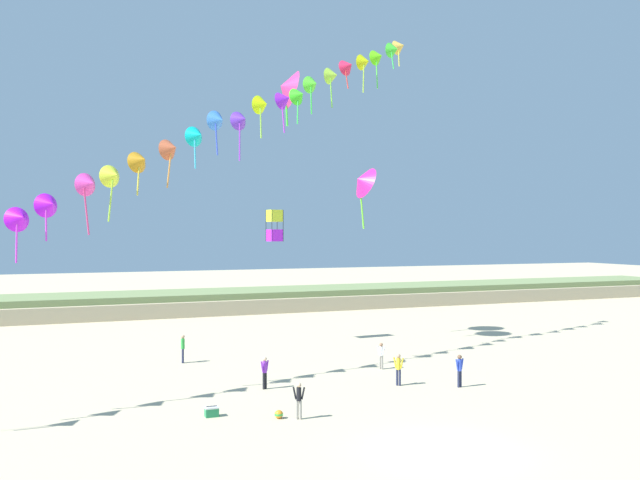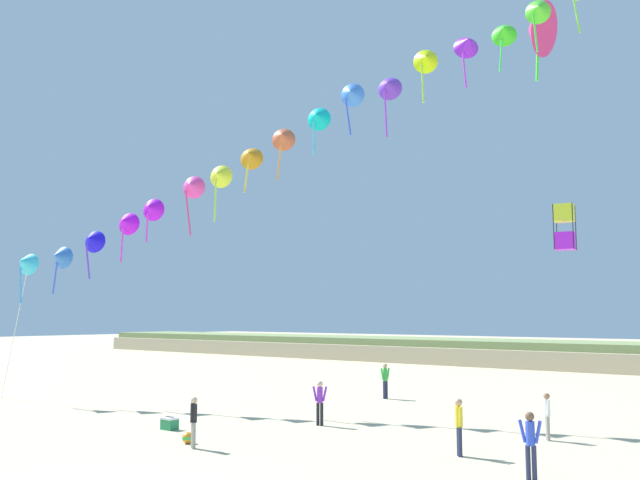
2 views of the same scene
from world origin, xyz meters
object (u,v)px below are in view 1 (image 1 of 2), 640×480
Objects in this scene: person_far_center at (398,367)px; person_far_right at (265,370)px; large_kite_high_solo at (287,88)px; person_near_right at (183,347)px; beach_cooler at (212,412)px; person_near_left at (460,368)px; large_kite_low_lead at (275,226)px; person_mid_center at (381,354)px; person_far_left at (299,398)px; large_kite_mid_trail at (362,181)px; beach_ball at (279,414)px.

person_far_right is at bearing 164.79° from person_far_center.
person_near_right is at bearing -163.60° from large_kite_high_solo.
beach_cooler is (-1.02, -12.47, -0.77)m from person_near_right.
large_kite_high_solo reaches higher than person_near_left.
person_mid_center is at bearing -75.20° from large_kite_low_lead.
person_far_right is (-7.72, -2.29, 0.06)m from person_mid_center.
person_far_left is 0.32× the size of large_kite_mid_trail.
person_near_left is 1.02× the size of person_far_right.
beach_cooler is at bearing 152.01° from person_far_left.
large_kite_mid_trail reaches higher than person_far_left.
beach_cooler is (-10.26, -2.27, -0.74)m from person_far_center.
beach_cooler is 2.91m from beach_ball.
person_far_left is at bearing -29.30° from beach_ball.
large_kite_low_lead reaches higher than person_near_left.
person_far_right is at bearing 160.64° from person_near_left.
person_near_right is 0.76× the size of large_kite_low_lead.
person_far_left is 2.70× the size of beach_cooler.
person_far_right is at bearing 79.20° from beach_ball.
person_mid_center is 13.65m from large_kite_low_lead.
person_mid_center is 11.69m from beach_ball.
person_near_left is at bearing -28.61° from person_far_center.
person_near_right is 1.12× the size of person_mid_center.
person_near_left is 0.97× the size of person_near_right.
large_kite_low_lead is (7.41, 4.91, 7.41)m from person_near_right.
person_near_right is 11.57m from large_kite_low_lead.
person_far_center is 20.85m from large_kite_high_solo.
large_kite_mid_trail is 9.55m from large_kite_high_solo.
beach_ball is at bearing -83.53° from person_near_right.
person_near_right reaches higher than person_mid_center.
large_kite_low_lead reaches higher than person_far_right.
large_kite_low_lead is at bearing 96.91° from person_far_center.
person_near_left reaches higher than beach_ball.
person_far_left is 4.30× the size of beach_ball.
beach_ball is at bearing -168.36° from person_near_left.
person_far_left is 3.84m from beach_cooler.
person_far_center is at bearing -15.21° from person_far_right.
person_near_right is 4.72× the size of beach_ball.
large_kite_low_lead is at bearing 64.14° from beach_cooler.
large_kite_mid_trail is (14.34, 5.07, 10.79)m from person_near_right.
person_far_center reaches higher than person_far_left.
large_kite_mid_trail reaches higher than person_near_right.
large_kite_mid_trail is 8.50× the size of beach_cooler.
person_mid_center is at bearing 29.33° from beach_cooler.
beach_ball is at bearing -109.96° from large_kite_high_solo.
person_far_left is at bearing -134.51° from person_mid_center.
person_far_right is 0.41× the size of large_kite_high_solo.
large_kite_low_lead is 0.57× the size of large_kite_high_solo.
large_kite_mid_trail reaches higher than person_mid_center.
beach_cooler is (-12.98, -0.79, -0.75)m from person_near_left.
large_kite_high_solo is at bearing -157.41° from large_kite_mid_trail.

